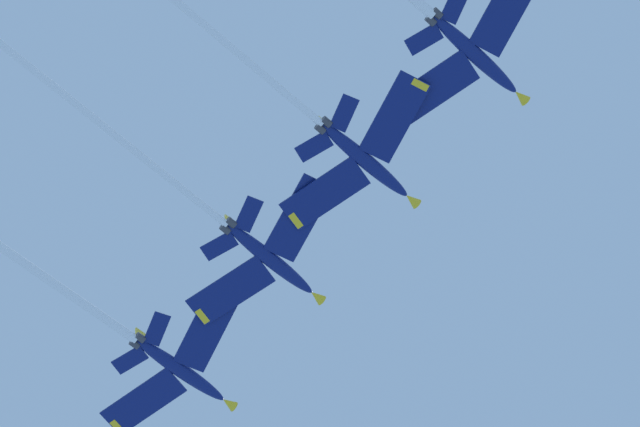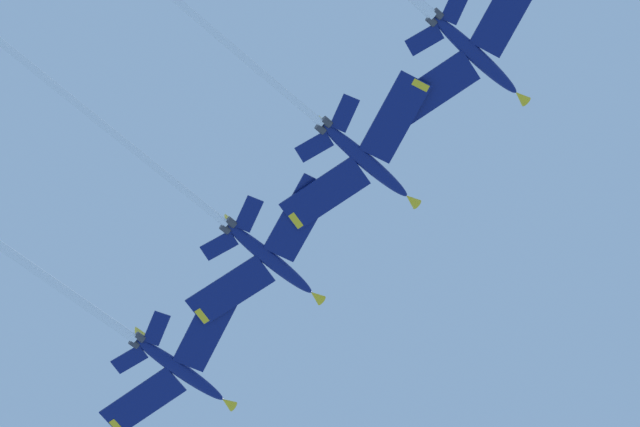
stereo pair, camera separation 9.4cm
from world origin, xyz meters
TOP-DOWN VIEW (x-y plane):
  - jet_far_left at (-4.72, -28.11)m, footprint 32.18×34.63m
  - jet_inner_left at (6.39, -16.57)m, footprint 32.20×33.48m
  - jet_centre at (17.63, -7.70)m, footprint 34.72×36.74m

SIDE VIEW (x-z plane):
  - jet_centre at x=17.63m, z-range 120.73..130.62m
  - jet_inner_left at x=6.39m, z-range 121.53..130.84m
  - jet_far_left at x=-4.72m, z-range 121.42..131.21m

